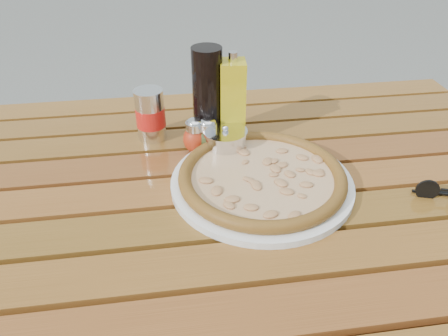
{
  "coord_description": "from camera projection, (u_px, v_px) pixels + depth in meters",
  "views": [
    {
      "loc": [
        -0.1,
        -0.69,
        1.27
      ],
      "look_at": [
        0.0,
        0.02,
        0.78
      ],
      "focal_mm": 35.0,
      "sensor_mm": 36.0,
      "label": 1
    }
  ],
  "objects": [
    {
      "name": "plate",
      "position": [
        262.0,
        183.0,
        0.87
      ],
      "size": [
        0.4,
        0.4,
        0.01
      ],
      "primitive_type": "cylinder",
      "rotation": [
        0.0,
        0.0,
        -0.13
      ],
      "color": "white",
      "rests_on": "table"
    },
    {
      "name": "sunglasses",
      "position": [
        445.0,
        192.0,
        0.83
      ],
      "size": [
        0.11,
        0.05,
        0.04
      ],
      "rotation": [
        0.0,
        0.0,
        -0.32
      ],
      "color": "black",
      "rests_on": "table"
    },
    {
      "name": "oregano_shaker",
      "position": [
        208.0,
        136.0,
        0.96
      ],
      "size": [
        0.06,
        0.06,
        0.08
      ],
      "rotation": [
        0.0,
        0.0,
        0.11
      ],
      "color": "#37421A",
      "rests_on": "table"
    },
    {
      "name": "dark_bottle",
      "position": [
        208.0,
        97.0,
        0.96
      ],
      "size": [
        0.08,
        0.08,
        0.22
      ],
      "primitive_type": "cylinder",
      "rotation": [
        0.0,
        0.0,
        0.31
      ],
      "color": "black",
      "rests_on": "table"
    },
    {
      "name": "table",
      "position": [
        225.0,
        215.0,
        0.91
      ],
      "size": [
        1.4,
        0.9,
        0.75
      ],
      "color": "#341F0B",
      "rests_on": "ground"
    },
    {
      "name": "olive_oil_cruet",
      "position": [
        232.0,
        102.0,
        0.97
      ],
      "size": [
        0.06,
        0.06,
        0.21
      ],
      "rotation": [
        0.0,
        0.0,
        -0.09
      ],
      "color": "gold",
      "rests_on": "table"
    },
    {
      "name": "pizza",
      "position": [
        262.0,
        176.0,
        0.86
      ],
      "size": [
        0.39,
        0.39,
        0.03
      ],
      "rotation": [
        0.0,
        0.0,
        -0.21
      ],
      "color": "beige",
      "rests_on": "plate"
    },
    {
      "name": "parmesan_tin",
      "position": [
        225.0,
        142.0,
        0.95
      ],
      "size": [
        0.1,
        0.1,
        0.07
      ],
      "rotation": [
        0.0,
        0.0,
        0.01
      ],
      "color": "silver",
      "rests_on": "table"
    },
    {
      "name": "pepper_shaker",
      "position": [
        195.0,
        136.0,
        0.96
      ],
      "size": [
        0.05,
        0.05,
        0.08
      ],
      "rotation": [
        0.0,
        0.0,
        -0.01
      ],
      "color": "#BB3215",
      "rests_on": "table"
    },
    {
      "name": "soda_can",
      "position": [
        150.0,
        115.0,
        0.99
      ],
      "size": [
        0.08,
        0.08,
        0.12
      ],
      "rotation": [
        0.0,
        0.0,
        0.32
      ],
      "color": "silver",
      "rests_on": "table"
    }
  ]
}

